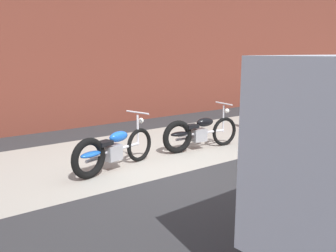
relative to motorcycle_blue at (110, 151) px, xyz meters
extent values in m
plane|color=#2D2D30|center=(1.07, -0.89, -0.40)|extent=(80.00, 80.00, 0.00)
cube|color=#9E998E|center=(1.07, 0.86, -0.40)|extent=(36.00, 3.50, 0.01)
cube|color=brown|center=(1.07, 4.31, 2.56)|extent=(36.00, 0.50, 5.92)
torus|color=black|center=(0.78, 0.21, -0.06)|extent=(0.68, 0.26, 0.68)
torus|color=black|center=(-0.47, -0.13, -0.03)|extent=(0.74, 0.32, 0.73)
cylinder|color=silver|center=(0.15, 0.04, -0.02)|extent=(1.21, 0.38, 0.06)
cube|color=#99999E|center=(0.08, 0.02, -0.06)|extent=(0.37, 0.30, 0.28)
ellipsoid|color=blue|center=(0.23, 0.06, 0.22)|extent=(0.47, 0.30, 0.20)
ellipsoid|color=blue|center=(-0.43, -0.12, 0.03)|extent=(0.47, 0.29, 0.10)
cube|color=black|center=(-0.12, -0.03, 0.16)|extent=(0.32, 0.27, 0.08)
cylinder|color=silver|center=(0.74, 0.20, 0.25)|extent=(0.05, 0.05, 0.62)
cylinder|color=silver|center=(0.74, 0.20, 0.61)|extent=(0.18, 0.57, 0.03)
sphere|color=white|center=(0.84, 0.23, 0.43)|extent=(0.11, 0.11, 0.11)
cylinder|color=silver|center=(-0.20, 0.10, -0.14)|extent=(0.55, 0.20, 0.06)
torus|color=black|center=(3.05, 0.07, -0.06)|extent=(0.68, 0.15, 0.68)
torus|color=black|center=(1.76, 0.21, -0.03)|extent=(0.74, 0.21, 0.73)
cylinder|color=silver|center=(2.41, 0.14, -0.02)|extent=(1.23, 0.19, 0.06)
cube|color=#99999E|center=(2.33, 0.15, -0.06)|extent=(0.34, 0.25, 0.28)
ellipsoid|color=black|center=(2.49, 0.13, 0.22)|extent=(0.46, 0.24, 0.20)
ellipsoid|color=black|center=(1.81, 0.21, 0.03)|extent=(0.46, 0.23, 0.10)
cube|color=black|center=(2.13, 0.17, 0.16)|extent=(0.30, 0.23, 0.08)
cylinder|color=silver|center=(3.01, 0.07, 0.25)|extent=(0.05, 0.05, 0.62)
cylinder|color=silver|center=(3.01, 0.07, 0.61)|extent=(0.10, 0.58, 0.03)
sphere|color=white|center=(3.11, 0.06, 0.43)|extent=(0.11, 0.11, 0.11)
cylinder|color=silver|center=(2.11, 0.32, -0.14)|extent=(0.55, 0.12, 0.06)
cylinder|color=black|center=(0.39, -3.86, 0.05)|extent=(0.91, 0.32, 0.90)
cylinder|color=red|center=(5.01, 1.07, -0.05)|extent=(0.22, 0.22, 0.70)
sphere|color=red|center=(5.01, 1.07, 0.34)|extent=(0.20, 0.20, 0.20)
camera|label=1|loc=(-2.96, -5.77, 1.78)|focal=38.47mm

